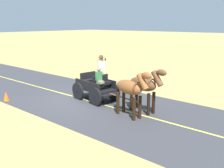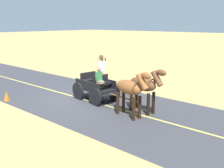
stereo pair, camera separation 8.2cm
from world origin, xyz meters
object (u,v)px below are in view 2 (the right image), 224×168
Objects in this scene: horse_near_side at (144,85)px; horse_drawn_carriage at (97,86)px; horse_off_side at (130,89)px; traffic_cone at (6,96)px.

horse_drawn_carriage is at bearing -88.44° from horse_near_side.
horse_drawn_carriage is at bearing -106.15° from horse_off_side.
horse_near_side is 7.66m from traffic_cone.
horse_near_side is 1.00× the size of horse_off_side.
horse_off_side is 7.19m from traffic_cone.
horse_off_side is (0.85, 2.95, 0.51)m from horse_drawn_carriage.
horse_drawn_carriage is 5.01m from traffic_cone.
horse_near_side is 4.42× the size of traffic_cone.
horse_drawn_carriage is at bearing 131.44° from traffic_cone.
horse_off_side is at bearing -7.18° from horse_near_side.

